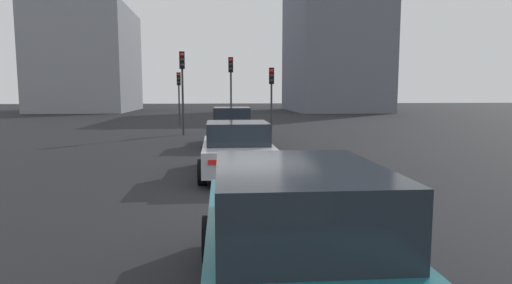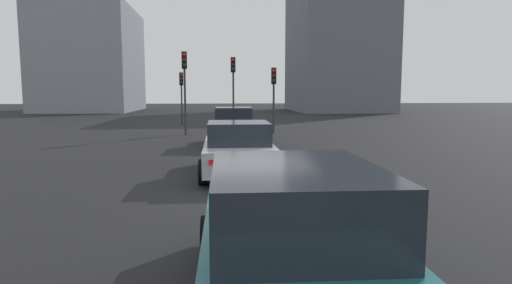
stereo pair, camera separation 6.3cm
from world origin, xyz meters
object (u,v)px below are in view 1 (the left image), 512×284
at_px(car_navy_lead, 232,127).
at_px(traffic_light_near_right, 231,78).
at_px(traffic_light_far_right, 182,76).
at_px(traffic_light_near_left, 179,87).
at_px(car_teal_third, 295,245).
at_px(traffic_light_far_left, 272,86).
at_px(car_silver_second, 237,149).

relative_size(car_navy_lead, traffic_light_near_right, 0.99).
distance_m(traffic_light_near_right, traffic_light_far_right, 4.03).
bearing_deg(traffic_light_near_right, traffic_light_near_left, -137.48).
bearing_deg(car_navy_lead, traffic_light_near_left, 16.69).
bearing_deg(car_navy_lead, car_teal_third, -177.94).
relative_size(traffic_light_near_left, traffic_light_near_right, 0.84).
xyz_separation_m(traffic_light_near_left, traffic_light_far_left, (-7.26, -5.61, -0.03)).
height_order(traffic_light_near_left, traffic_light_far_right, traffic_light_far_right).
distance_m(traffic_light_near_right, traffic_light_far_left, 3.35).
bearing_deg(traffic_light_near_left, car_silver_second, 3.58).
xyz_separation_m(car_silver_second, traffic_light_far_left, (11.83, -2.60, 1.91)).
height_order(traffic_light_near_left, traffic_light_far_left, traffic_light_near_left).
xyz_separation_m(traffic_light_near_right, traffic_light_far_right, (-2.99, 2.70, 0.02)).
distance_m(traffic_light_near_left, traffic_light_far_left, 9.18).
distance_m(traffic_light_far_left, traffic_light_far_right, 4.88).
relative_size(traffic_light_near_left, traffic_light_far_right, 0.83).
relative_size(car_silver_second, traffic_light_near_left, 1.12).
xyz_separation_m(car_navy_lead, traffic_light_far_right, (4.56, 2.40, 2.38)).
bearing_deg(traffic_light_near_right, car_silver_second, 4.37).
bearing_deg(traffic_light_far_left, traffic_light_far_right, -78.45).
bearing_deg(car_teal_third, car_silver_second, 2.08).
bearing_deg(car_navy_lead, car_silver_second, -179.16).
bearing_deg(traffic_light_near_left, traffic_light_near_right, 30.92).
bearing_deg(traffic_light_far_left, car_navy_lead, -19.75).
distance_m(traffic_light_near_left, traffic_light_far_right, 7.78).
distance_m(car_teal_third, traffic_light_near_right, 22.19).
height_order(car_navy_lead, traffic_light_far_right, traffic_light_far_right).
bearing_deg(traffic_light_near_left, traffic_light_far_left, 32.29).
bearing_deg(traffic_light_far_right, traffic_light_near_right, 135.18).
relative_size(car_navy_lead, traffic_light_far_left, 1.20).
xyz_separation_m(car_silver_second, traffic_light_near_right, (14.36, -0.46, 2.43)).
bearing_deg(traffic_light_far_right, car_navy_lead, 24.92).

